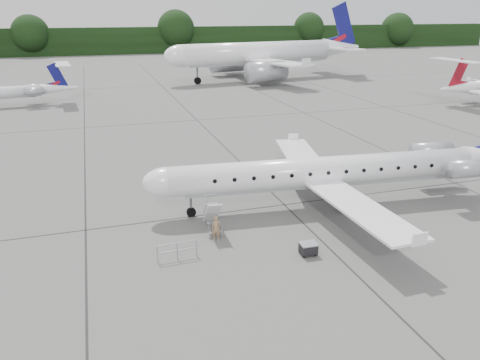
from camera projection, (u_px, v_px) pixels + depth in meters
name	position (u px, v px, depth m)	size (l,w,h in m)	color
ground	(363.00, 213.00, 31.92)	(320.00, 320.00, 0.00)	slate
treeline	(142.00, 40.00, 146.99)	(260.00, 4.00, 8.00)	black
main_regional_jet	(326.00, 157.00, 32.06)	(27.87, 20.06, 7.15)	white
airstair	(213.00, 214.00, 29.17)	(0.85, 2.53, 2.24)	white
passenger	(216.00, 228.00, 27.99)	(0.57, 0.37, 1.55)	#977152
safety_railing	(177.00, 251.00, 25.90)	(2.20, 0.08, 1.00)	#96999E
baggage_cart	(308.00, 249.00, 26.42)	(0.91, 0.74, 0.79)	black
bg_narrowbody	(258.00, 42.00, 90.19)	(40.26, 28.99, 14.45)	white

